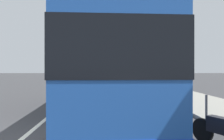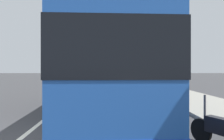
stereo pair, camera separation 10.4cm
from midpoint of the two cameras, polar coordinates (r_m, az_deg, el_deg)
sidewalk_curb at (r=16.70m, az=17.46°, el=-6.22°), size 110.00×3.60×0.14m
lane_divider_line at (r=16.03m, az=-9.64°, el=-6.72°), size 110.00×0.16×0.01m
coach_bus at (r=9.76m, az=-1.24°, el=0.26°), size 12.06×3.10×3.41m
car_behind_bus at (r=26.73m, az=-1.70°, el=-2.37°), size 4.71×2.00×1.59m
car_oncoming at (r=46.31m, az=-0.59°, el=-1.41°), size 4.22×1.78×1.43m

